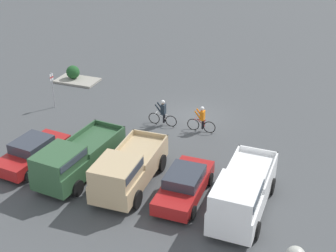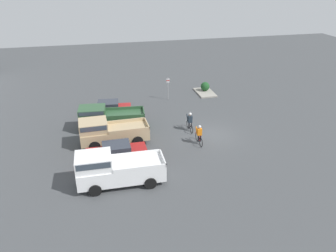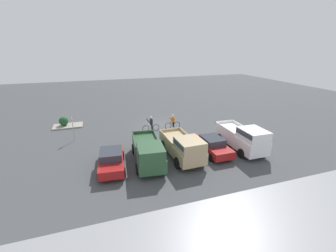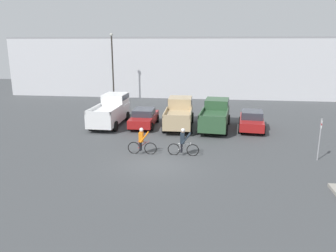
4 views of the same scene
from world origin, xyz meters
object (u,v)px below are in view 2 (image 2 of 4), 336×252
Objects in this scene: pickup_truck_1 at (108,131)px; cyclist_1 at (199,135)px; pickup_truck_0 at (114,169)px; sedan_0 at (117,153)px; pickup_truck_2 at (107,117)px; cyclist_0 at (190,122)px; sedan_1 at (108,109)px; fire_lane_sign at (168,86)px; shrub at (205,86)px.

pickup_truck_1 is 3.06× the size of cyclist_1.
sedan_0 is at bearing -8.19° from pickup_truck_0.
pickup_truck_2 is 7.19m from cyclist_0.
pickup_truck_1 is at bearing 7.57° from sedan_0.
sedan_1 is 7.18m from fire_lane_sign.
pickup_truck_2 is 8.25m from cyclist_1.
sedan_1 is (11.19, -0.38, -0.46)m from pickup_truck_0.
pickup_truck_1 is at bearing 178.10° from pickup_truck_2.
fire_lane_sign is at bearing -25.99° from pickup_truck_0.
pickup_truck_0 is 5.58m from pickup_truck_1.
cyclist_1 is 0.72× the size of fire_lane_sign.
sedan_1 is 2.38× the size of cyclist_0.
sedan_1 is at bearing 0.15° from sedan_0.
cyclist_0 reaches higher than cyclist_1.
sedan_0 is 2.49× the size of cyclist_1.
fire_lane_sign is 4.93m from shrub.
pickup_truck_0 reaches higher than shrub.
pickup_truck_0 is at bearing 143.31° from shrub.
fire_lane_sign is at bearing 106.36° from shrub.
cyclist_1 is 1.77× the size of shrub.
shrub is (11.51, -4.47, -0.15)m from cyclist_1.
sedan_0 is (2.79, -0.40, -0.48)m from pickup_truck_0.
pickup_truck_0 is 15.73m from fire_lane_sign.
pickup_truck_1 reaches higher than pickup_truck_2.
sedan_1 is 4.42× the size of shrub.
pickup_truck_1 reaches higher than cyclist_0.
pickup_truck_0 is at bearing 179.14° from pickup_truck_2.
sedan_1 is at bearing 111.10° from shrub.
pickup_truck_0 reaches higher than sedan_0.
cyclist_1 is at bearing -178.94° from fire_lane_sign.
cyclist_0 is at bearing -178.90° from fire_lane_sign.
pickup_truck_2 is 3.08× the size of cyclist_0.
pickup_truck_2 is 13.44m from shrub.
cyclist_0 is 1.05× the size of cyclist_1.
pickup_truck_1 is 2.85m from pickup_truck_2.
sedan_0 is 7.59m from cyclist_0.
fire_lane_sign is at bearing -29.77° from sedan_0.
fire_lane_sign is at bearing 1.10° from cyclist_0.
pickup_truck_1 is 0.95× the size of pickup_truck_2.
shrub is at bearing -73.64° from fire_lane_sign.
pickup_truck_1 reaches higher than shrub.
pickup_truck_2 is at bearing -0.86° from pickup_truck_0.
pickup_truck_1 is 1.23× the size of sedan_1.
shrub is (15.51, -11.55, -0.54)m from pickup_truck_0.
pickup_truck_1 is at bearing -0.32° from pickup_truck_0.
cyclist_0 reaches higher than sedan_0.
pickup_truck_2 is at bearing 74.14° from cyclist_0.
pickup_truck_1 is 5.64m from sedan_1.
fire_lane_sign is (8.56, -6.86, 0.34)m from pickup_truck_1.
sedan_1 is at bearing -3.55° from pickup_truck_1.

